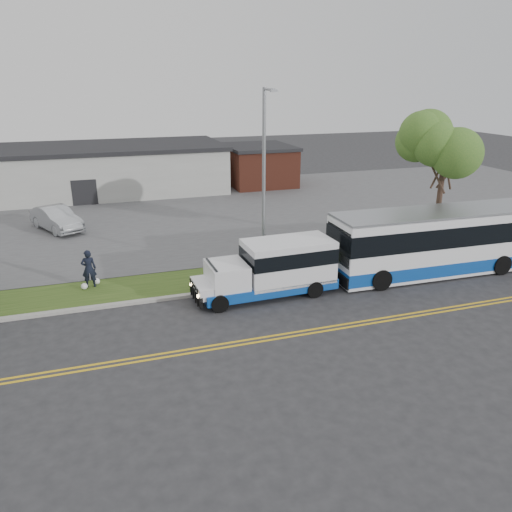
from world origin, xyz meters
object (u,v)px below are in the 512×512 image
object	(u,v)px
tree_east	(446,149)
parked_car_a	(56,219)
shuttle_bus	(275,267)
transit_bus	(442,241)
pedestrian	(89,269)
streetlight_near	(264,178)

from	to	relation	value
tree_east	parked_car_a	xyz separation A→B (m)	(-21.90, 11.90, -5.29)
shuttle_bus	transit_bus	size ratio (longest dim) A/B	0.56
pedestrian	transit_bus	bearing A→B (deg)	170.40
transit_bus	pedestrian	distance (m)	18.48
streetlight_near	transit_bus	world-z (taller)	streetlight_near
transit_bus	pedestrian	xyz separation A→B (m)	(-18.15, 3.46, -0.68)
transit_bus	parked_car_a	size ratio (longest dim) A/B	2.52
tree_east	streetlight_near	distance (m)	11.05
streetlight_near	shuttle_bus	world-z (taller)	streetlight_near
tree_east	parked_car_a	world-z (taller)	tree_east
streetlight_near	pedestrian	xyz separation A→B (m)	(-8.89, 0.92, -4.16)
streetlight_near	transit_bus	bearing A→B (deg)	-15.33
streetlight_near	pedestrian	size ratio (longest dim) A/B	4.89
shuttle_bus	pedestrian	distance (m)	9.25
shuttle_bus	tree_east	bearing A→B (deg)	12.40
tree_east	shuttle_bus	world-z (taller)	tree_east
transit_bus	parked_car_a	xyz separation A→B (m)	(-20.16, 14.71, -0.83)
transit_bus	pedestrian	bearing A→B (deg)	170.48
streetlight_near	transit_bus	size ratio (longest dim) A/B	0.76
shuttle_bus	transit_bus	xyz separation A→B (m)	(9.59, 0.04, 0.32)
pedestrian	tree_east	bearing A→B (deg)	179.32
tree_east	pedestrian	xyz separation A→B (m)	(-19.89, 0.64, -5.13)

